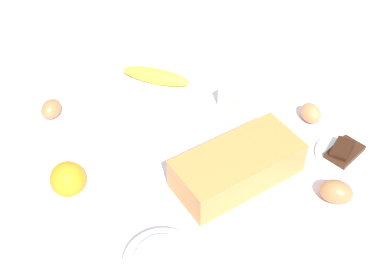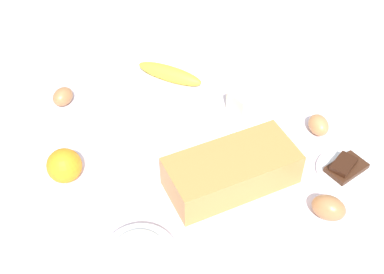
{
  "view_description": "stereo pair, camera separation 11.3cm",
  "coord_description": "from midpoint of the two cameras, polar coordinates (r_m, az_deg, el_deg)",
  "views": [
    {
      "loc": [
        0.46,
        0.66,
        0.84
      ],
      "look_at": [
        0.0,
        0.0,
        0.04
      ],
      "focal_mm": 46.26,
      "sensor_mm": 36.0,
      "label": 1
    },
    {
      "loc": [
        0.36,
        0.72,
        0.84
      ],
      "look_at": [
        0.0,
        0.0,
        0.04
      ],
      "focal_mm": 46.26,
      "sensor_mm": 36.0,
      "label": 2
    }
  ],
  "objects": [
    {
      "name": "flour_bowl",
      "position": [
        0.95,
        -2.64,
        -14.0
      ],
      "size": [
        0.15,
        0.15,
        0.06
      ],
      "color": "white",
      "rests_on": "ground_plane"
    },
    {
      "name": "egg_loose",
      "position": [
        1.29,
        -12.26,
        4.46
      ],
      "size": [
        0.07,
        0.07,
        0.05
      ],
      "primitive_type": "ellipsoid",
      "rotation": [
        0.0,
        1.57,
        3.78
      ],
      "color": "#9E6A40",
      "rests_on": "ground_plane"
    },
    {
      "name": "loaf_pan",
      "position": [
        1.07,
        7.63,
        -3.95
      ],
      "size": [
        0.28,
        0.14,
        0.08
      ],
      "rotation": [
        0.0,
        0.0,
        -0.03
      ],
      "color": "#B77A3D",
      "rests_on": "ground_plane"
    },
    {
      "name": "banana",
      "position": [
        1.34,
        -0.17,
        7.22
      ],
      "size": [
        0.15,
        0.18,
        0.04
      ],
      "primitive_type": "ellipsoid",
      "rotation": [
        0.0,
        0.0,
        5.36
      ],
      "color": "yellow",
      "rests_on": "ground_plane"
    },
    {
      "name": "butter_block",
      "position": [
        1.26,
        9.08,
        4.13
      ],
      "size": [
        0.1,
        0.08,
        0.06
      ],
      "primitive_type": "cube",
      "rotation": [
        0.0,
        0.0,
        0.15
      ],
      "color": "#F4EDB2",
      "rests_on": "ground_plane"
    },
    {
      "name": "orange_fruit",
      "position": [
        1.09,
        -11.68,
        -3.41
      ],
      "size": [
        0.08,
        0.08,
        0.08
      ],
      "primitive_type": "sphere",
      "color": "orange",
      "rests_on": "ground_plane"
    },
    {
      "name": "chocolate_plate",
      "position": [
        1.17,
        19.95,
        -3.69
      ],
      "size": [
        0.13,
        0.13,
        0.03
      ],
      "color": "white",
      "rests_on": "ground_plane"
    },
    {
      "name": "ground_plane",
      "position": [
        1.17,
        2.77,
        -1.88
      ],
      "size": [
        2.4,
        2.4,
        0.02
      ],
      "primitive_type": "cube",
      "color": "silver"
    },
    {
      "name": "sugar_bowl",
      "position": [
        1.2,
        -6.62,
        2.02
      ],
      "size": [
        0.13,
        0.13,
        0.06
      ],
      "color": "white",
      "rests_on": "ground_plane"
    },
    {
      "name": "egg_near_butter",
      "position": [
        1.07,
        18.45,
        -7.91
      ],
      "size": [
        0.08,
        0.09,
        0.05
      ],
      "primitive_type": "ellipsoid",
      "rotation": [
        0.0,
        1.57,
        5.35
      ],
      "color": "#9C693F",
      "rests_on": "ground_plane"
    },
    {
      "name": "egg_beside_bowl",
      "position": [
        1.24,
        16.95,
        1.21
      ],
      "size": [
        0.06,
        0.07,
        0.05
      ],
      "primitive_type": "ellipsoid",
      "rotation": [
        0.0,
        1.57,
        4.49
      ],
      "color": "#B87D4B",
      "rests_on": "ground_plane"
    }
  ]
}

